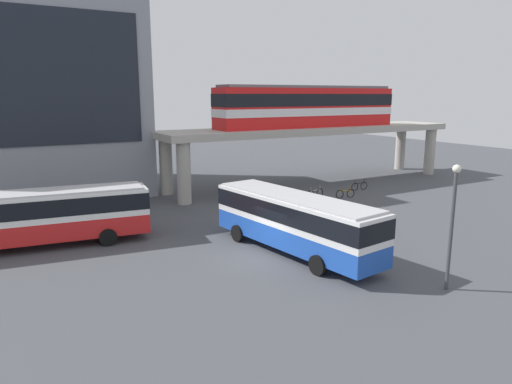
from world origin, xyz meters
The scene contains 11 objects.
ground_plane centered at (0.00, 10.00, 0.00)m, with size 120.00×120.00×0.00m, color #47494F.
elevated_platform centered at (15.11, 15.83, 4.67)m, with size 30.60×5.77×5.47m.
train centered at (14.39, 15.83, 7.44)m, with size 18.63×2.96×3.84m.
bus_main centered at (1.83, -0.27, 1.99)m, with size 3.98×11.28×3.22m.
bus_secondary centered at (-9.56, 7.66, 1.99)m, with size 11.27×3.90×3.22m.
bicycle_brown centered at (8.27, 10.30, 0.36)m, with size 1.71×0.66×1.04m.
bicycle_black centered at (16.74, 10.93, 0.36)m, with size 1.79×0.14×1.04m.
bicycle_orange centered at (13.47, 9.06, 0.36)m, with size 1.78×0.34×1.04m.
bicycle_blue centered at (6.57, 11.67, 0.36)m, with size 1.78×0.31×1.04m.
bicycle_silver centered at (11.38, 10.42, 0.36)m, with size 1.79×0.26×1.04m.
lamp_post centered at (4.93, -7.69, 3.35)m, with size 0.36×0.36×5.60m.
Camera 1 is at (-12.09, -20.26, 8.47)m, focal length 32.74 mm.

